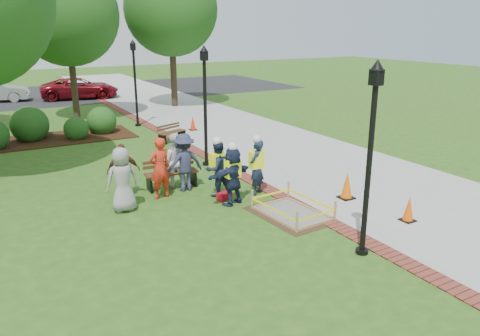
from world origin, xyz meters
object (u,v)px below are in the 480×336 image
bench_near (172,179)px  cone_front (409,209)px  hivis_worker_a (233,174)px  hivis_worker_b (257,165)px  hivis_worker_c (217,167)px  lamp_near (371,146)px  wet_concrete_pad (292,206)px

bench_near → cone_front: bearing=-51.7°
hivis_worker_a → hivis_worker_b: size_ratio=0.99×
hivis_worker_c → bench_near: bearing=125.7°
bench_near → hivis_worker_b: size_ratio=0.92×
lamp_near → bench_near: bearing=108.1°
bench_near → cone_front: 7.03m
wet_concrete_pad → hivis_worker_c: 2.65m
hivis_worker_b → wet_concrete_pad: bearing=-90.7°
hivis_worker_b → cone_front: bearing=-58.3°
hivis_worker_a → hivis_worker_b: 1.10m
wet_concrete_pad → lamp_near: (0.04, -2.61, 2.25)m
wet_concrete_pad → bench_near: bearing=118.8°
bench_near → lamp_near: bearing=-71.9°
hivis_worker_a → cone_front: bearing=-45.1°
hivis_worker_b → hivis_worker_c: hivis_worker_b is taller
lamp_near → hivis_worker_c: lamp_near is taller
lamp_near → hivis_worker_c: bearing=102.6°
hivis_worker_a → hivis_worker_c: bearing=94.1°
cone_front → hivis_worker_a: 4.78m
lamp_near → cone_front: bearing=17.7°
wet_concrete_pad → hivis_worker_a: hivis_worker_a is taller
bench_near → hivis_worker_c: bearing=-54.3°
hivis_worker_b → hivis_worker_a: bearing=-159.4°
cone_front → hivis_worker_c: (-3.41, 4.21, 0.56)m
hivis_worker_c → cone_front: bearing=-51.0°
hivis_worker_b → hivis_worker_c: (-1.09, 0.46, -0.01)m
wet_concrete_pad → bench_near: (-2.01, 3.65, 0.05)m
cone_front → hivis_worker_a: size_ratio=0.38×
cone_front → hivis_worker_c: 5.44m
bench_near → hivis_worker_c: (0.95, -1.31, 0.61)m
wet_concrete_pad → lamp_near: size_ratio=0.57×
wet_concrete_pad → hivis_worker_c: (-1.06, 2.33, 0.66)m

